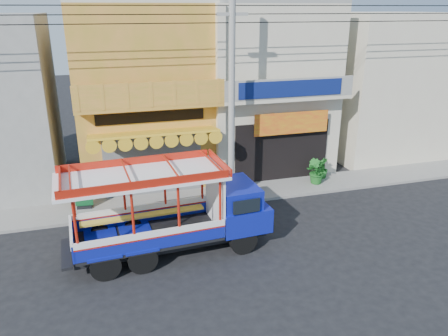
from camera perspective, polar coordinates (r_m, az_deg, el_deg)
The scene contains 12 objects.
ground at distance 16.28m, azimuth 7.82°, elevation -8.71°, with size 90.00×90.00×0.00m, color black.
sidewalk at distance 19.59m, azimuth 3.11°, elevation -3.17°, with size 30.00×2.00×0.12m, color slate.
shophouse_left at distance 21.32m, azimuth -10.68°, elevation 9.84°, with size 6.00×7.50×8.24m.
shophouse_right at distance 22.70m, azimuth 4.80°, elevation 10.73°, with size 6.00×6.75×8.24m.
party_pilaster at distance 18.88m, azimuth -0.42°, elevation 8.53°, with size 0.35×0.30×8.00m, color beige.
filler_building_right at distance 26.10m, azimuth 19.49°, elevation 10.22°, with size 6.00×6.00×7.60m, color beige.
utility_pole at distance 17.27m, azimuth 1.49°, elevation 10.91°, with size 28.00×0.26×9.00m.
songthaew_truck at distance 14.63m, azimuth -5.29°, elevation -5.39°, with size 6.88×2.61×3.16m.
green_sign at distance 18.66m, azimuth -17.85°, elevation -3.69°, with size 0.70×0.38×1.07m.
potted_plant_a at distance 20.68m, azimuth 11.97°, elevation -0.47°, with size 1.00×0.87×1.11m, color #1A5E1E.
potted_plant_b at distance 20.72m, azimuth 11.71°, elevation -0.39°, with size 0.62×0.50×1.12m, color #1A5E1E.
potted_plant_c at distance 21.41m, azimuth 12.71°, elevation 0.01°, with size 0.55×0.55×0.98m, color #1A5E1E.
Camera 1 is at (-6.08, -12.93, 7.82)m, focal length 35.00 mm.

